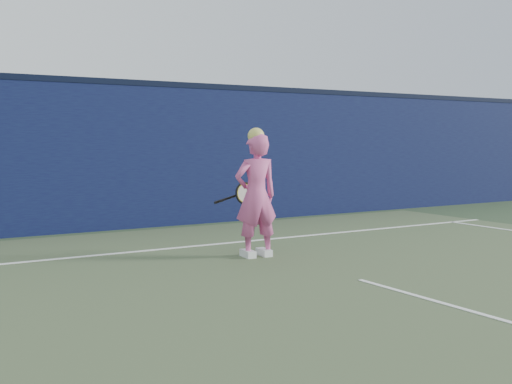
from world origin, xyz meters
TOP-DOWN VIEW (x-y plane):
  - ground at (0.00, 0.00)m, footprint 80.00×80.00m
  - backstop_wall at (0.00, 6.50)m, footprint 24.00×0.40m
  - wall_cap at (0.00, 6.50)m, footprint 24.00×0.42m
  - player at (-0.23, 2.85)m, footprint 0.63×0.44m
  - racket at (-0.18, 3.27)m, footprint 0.59×0.16m
  - court_lines at (0.00, -0.33)m, footprint 11.00×12.04m

SIDE VIEW (x-z plane):
  - ground at x=0.00m, z-range 0.00..0.00m
  - court_lines at x=0.00m, z-range 0.01..0.01m
  - racket at x=-0.18m, z-range 0.65..0.97m
  - player at x=-0.23m, z-range -0.03..1.68m
  - backstop_wall at x=0.00m, z-range 0.00..2.50m
  - wall_cap at x=0.00m, z-range 2.50..2.60m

